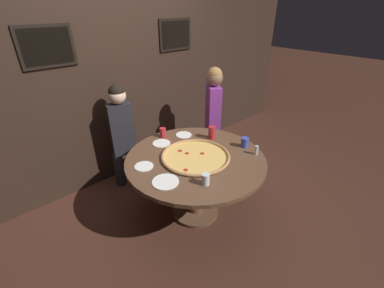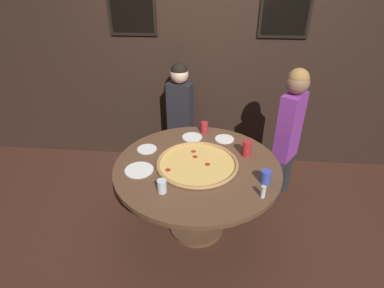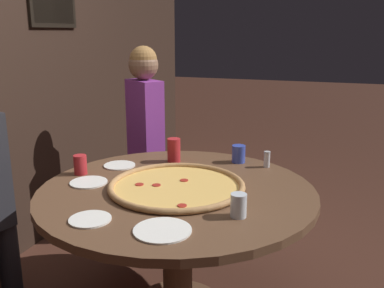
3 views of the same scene
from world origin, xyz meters
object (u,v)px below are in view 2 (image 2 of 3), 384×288
white_plate_beside_cup (192,137)px  drink_cup_far_right (266,177)px  drink_cup_by_shaker (204,127)px  white_plate_right_side (139,170)px  diner_side_left (180,112)px  white_plate_left_side (224,139)px  diner_far_left (289,130)px  dining_table (197,179)px  drink_cup_near_left (162,186)px  condiment_shaker (263,192)px  drink_cup_centre_back (247,148)px  giant_pizza (198,163)px  white_plate_near_front (147,149)px

white_plate_beside_cup → drink_cup_far_right: bearing=-46.3°
drink_cup_far_right → drink_cup_by_shaker: 0.94m
white_plate_right_side → diner_side_left: (0.20, 1.14, 0.01)m
white_plate_left_side → diner_far_left: bearing=11.7°
dining_table → drink_cup_near_left: (-0.24, -0.38, 0.20)m
condiment_shaker → drink_cup_centre_back: bearing=98.2°
drink_cup_near_left → white_plate_beside_cup: bearing=80.0°
drink_cup_by_shaker → diner_side_left: bearing=125.5°
giant_pizza → drink_cup_by_shaker: bearing=87.7°
giant_pizza → diner_side_left: (-0.28, 1.02, 0.00)m
diner_far_left → dining_table: bearing=-21.4°
giant_pizza → condiment_shaker: (0.50, -0.38, 0.04)m
white_plate_right_side → drink_cup_far_right: bearing=-3.8°
drink_cup_far_right → condiment_shaker: drink_cup_far_right is taller
diner_side_left → condiment_shaker: bearing=134.3°
white_plate_near_front → white_plate_right_side: bearing=-88.7°
drink_cup_far_right → drink_cup_near_left: drink_cup_far_right is taller
white_plate_beside_cup → condiment_shaker: condiment_shaker is taller
drink_cup_far_right → diner_far_left: size_ratio=0.07×
white_plate_right_side → white_plate_near_front: size_ratio=1.32×
diner_far_left → diner_side_left: diner_far_left is taller
diner_far_left → diner_side_left: (-1.14, 0.42, -0.05)m
drink_cup_centre_back → diner_far_left: bearing=42.5°
drink_cup_by_shaker → white_plate_left_side: size_ratio=0.59×
giant_pizza → diner_side_left: size_ratio=0.53×
white_plate_beside_cup → condiment_shaker: (0.59, -0.85, 0.05)m
drink_cup_far_right → white_plate_right_side: size_ratio=0.45×
drink_cup_far_right → condiment_shaker: 0.19m
white_plate_beside_cup → diner_side_left: 0.58m
giant_pizza → white_plate_beside_cup: 0.48m
drink_cup_near_left → white_plate_beside_cup: 0.87m
white_plate_right_side → white_plate_near_front: 0.33m
drink_cup_near_left → drink_cup_far_right: bearing=13.5°
condiment_shaker → diner_side_left: size_ratio=0.07×
dining_table → drink_cup_far_right: bearing=-19.4°
white_plate_beside_cup → diner_far_left: bearing=7.3°
drink_cup_far_right → drink_cup_centre_back: (-0.12, 0.38, 0.02)m
drink_cup_near_left → diner_far_left: 1.48m
white_plate_near_front → diner_side_left: (0.21, 0.81, 0.01)m
white_plate_beside_cup → diner_side_left: size_ratio=0.15×
giant_pizza → white_plate_right_side: bearing=-165.3°
drink_cup_by_shaker → drink_cup_centre_back: size_ratio=0.75×
diner_side_left → white_plate_left_side: bearing=147.3°
drink_cup_centre_back → giant_pizza: bearing=-156.2°
drink_cup_centre_back → white_plate_right_side: (-0.90, -0.31, -0.07)m
drink_cup_centre_back → white_plate_right_side: bearing=-160.9°
white_plate_right_side → condiment_shaker: condiment_shaker is taller
white_plate_right_side → white_plate_near_front: same height
drink_cup_by_shaker → white_plate_left_side: drink_cup_by_shaker is taller
drink_cup_centre_back → white_plate_left_side: (-0.19, 0.27, -0.07)m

